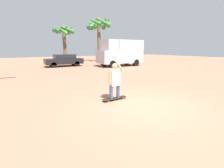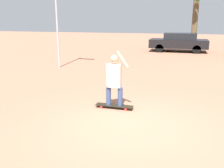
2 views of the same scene
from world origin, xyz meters
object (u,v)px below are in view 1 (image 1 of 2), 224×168
at_px(person_skateboarder, 115,79).
at_px(palm_tree_near_van, 99,26).
at_px(skateboard, 115,98).
at_px(camper_van, 121,52).
at_px(palm_tree_center_background, 64,33).
at_px(parked_car_black, 64,60).

height_order(person_skateboarder, palm_tree_near_van, palm_tree_near_van).
height_order(skateboard, person_skateboarder, person_skateboarder).
xyz_separation_m(skateboard, camper_van, (7.47, 10.44, 1.61)).
bearing_deg(palm_tree_center_background, skateboard, -98.37).
distance_m(camper_van, parked_car_black, 7.00).
xyz_separation_m(skateboard, palm_tree_center_background, (2.59, 17.59, 4.23)).
relative_size(skateboard, palm_tree_near_van, 0.15).
bearing_deg(person_skateboarder, skateboard, 0.00).
distance_m(camper_van, palm_tree_center_background, 9.05).
distance_m(parked_car_black, palm_tree_near_van, 9.44).
distance_m(parked_car_black, palm_tree_center_background, 5.39).
relative_size(skateboard, palm_tree_center_background, 0.20).
bearing_deg(palm_tree_center_background, camper_van, -55.65).
distance_m(person_skateboarder, palm_tree_near_van, 20.26).
height_order(skateboard, palm_tree_near_van, palm_tree_near_van).
bearing_deg(palm_tree_near_van, camper_van, -95.99).
bearing_deg(person_skateboarder, palm_tree_center_background, 81.63).
relative_size(person_skateboarder, parked_car_black, 0.36).
distance_m(person_skateboarder, camper_van, 12.87).
height_order(parked_car_black, palm_tree_center_background, palm_tree_center_background).
xyz_separation_m(person_skateboarder, camper_van, (7.48, 10.44, 0.80)).
xyz_separation_m(palm_tree_near_van, palm_tree_center_background, (-5.67, -0.27, -1.41)).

